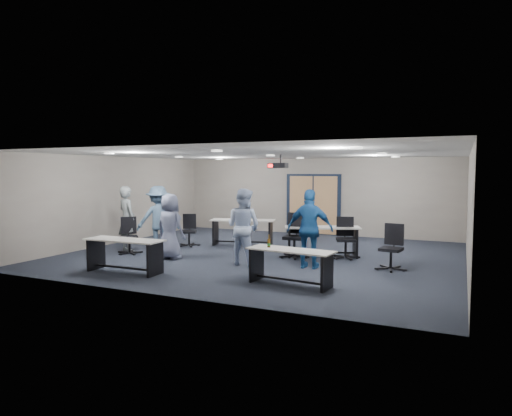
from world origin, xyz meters
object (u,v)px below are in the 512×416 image
at_px(table_back_left, 243,228).
at_px(person_gray, 127,219).
at_px(chair_loose_right, 391,247).
at_px(person_navy, 310,229).
at_px(chair_back_d, 346,238).
at_px(chair_loose_left, 129,236).
at_px(chair_back_c, 294,236).
at_px(person_back, 158,218).
at_px(person_plaid, 170,226).
at_px(table_front_left, 125,250).
at_px(chair_back_a, 189,230).
at_px(table_back_right, 322,236).
at_px(person_lightblue, 243,227).
at_px(table_front_right, 290,260).

bearing_deg(table_back_left, person_gray, -151.88).
bearing_deg(chair_loose_right, person_navy, -153.69).
height_order(chair_back_d, chair_loose_left, chair_back_d).
bearing_deg(chair_back_c, person_back, -176.21).
bearing_deg(person_plaid, table_front_left, 96.25).
bearing_deg(chair_back_c, table_front_left, -136.52).
bearing_deg(chair_back_a, table_front_left, -106.65).
xyz_separation_m(table_back_right, person_navy, (0.14, -1.53, 0.37)).
xyz_separation_m(chair_back_a, chair_loose_right, (6.00, -0.96, 0.04)).
relative_size(chair_back_a, person_navy, 0.52).
bearing_deg(table_back_left, person_lightblue, -78.32).
distance_m(table_front_left, chair_back_d, 5.46).
height_order(table_front_right, table_back_right, table_front_right).
distance_m(chair_loose_right, person_plaid, 5.44).
height_order(table_back_right, chair_loose_left, chair_loose_left).
height_order(chair_loose_right, person_plaid, person_plaid).
relative_size(chair_back_a, chair_back_d, 0.90).
relative_size(chair_back_c, person_plaid, 0.69).
bearing_deg(person_navy, table_back_right, -87.41).
height_order(table_back_left, person_back, person_back).
distance_m(chair_back_d, chair_loose_right, 1.59).
height_order(chair_back_a, person_plaid, person_plaid).
bearing_deg(table_front_left, table_back_left, 79.30).
height_order(chair_loose_right, person_gray, person_gray).
xyz_separation_m(chair_back_c, person_lightblue, (-0.83, -1.31, 0.34)).
bearing_deg(table_back_right, person_gray, 174.31).
bearing_deg(person_navy, table_back_left, -42.00).
distance_m(chair_loose_left, person_gray, 0.62).
bearing_deg(person_navy, chair_loose_left, 0.21).
relative_size(person_plaid, person_lightblue, 0.91).
distance_m(table_back_left, person_navy, 3.73).
relative_size(table_back_right, chair_back_a, 2.15).
bearing_deg(chair_loose_left, chair_back_d, -25.65).
distance_m(table_front_right, person_plaid, 3.96).
bearing_deg(person_plaid, table_back_right, -144.96).
distance_m(person_plaid, person_navy, 3.63).
bearing_deg(person_navy, chair_back_c, -57.21).
distance_m(table_back_right, person_back, 4.60).
bearing_deg(table_back_left, chair_loose_right, -35.99).
distance_m(table_back_right, chair_back_a, 4.12).
bearing_deg(table_back_left, person_back, -147.78).
height_order(table_front_left, person_gray, person_gray).
xyz_separation_m(table_back_right, chair_loose_left, (-4.88, -1.80, -0.04)).
bearing_deg(person_back, table_back_right, 149.29).
bearing_deg(chair_back_a, person_navy, -46.50).
height_order(table_front_right, chair_loose_left, chair_loose_left).
relative_size(chair_back_d, person_navy, 0.58).
xyz_separation_m(table_back_left, chair_back_a, (-1.39, -0.83, -0.06)).
bearing_deg(person_back, table_front_right, 111.74).
relative_size(chair_back_a, person_gray, 0.52).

